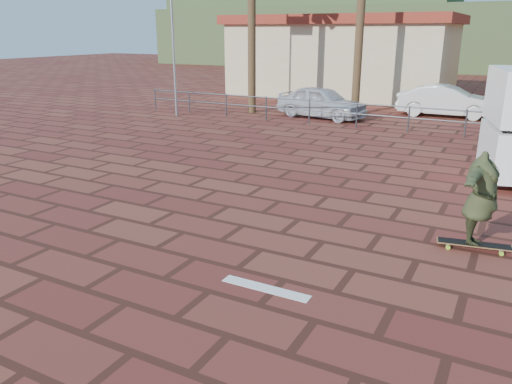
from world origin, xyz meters
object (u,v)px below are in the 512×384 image
car_white (447,101)px  skateboarder (481,199)px  longboard (474,244)px  car_silver (321,102)px

car_white → skateboarder: bearing=-172.1°
longboard → skateboarder: skateboarder is taller
skateboarder → car_silver: bearing=36.0°
skateboarder → car_white: bearing=14.1°
skateboarder → car_white: (-2.59, 14.75, -0.25)m
longboard → skateboarder: (0.00, 0.00, 0.85)m
car_white → car_silver: bearing=118.9°
longboard → skateboarder: size_ratio=0.62×
longboard → car_silver: car_silver is taller
car_silver → skateboarder: bearing=-136.6°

